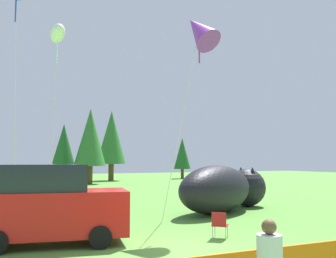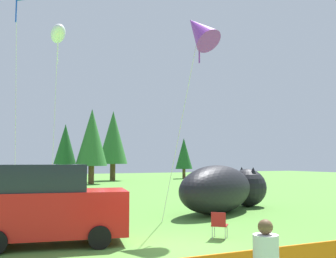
{
  "view_description": "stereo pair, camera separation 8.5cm",
  "coord_description": "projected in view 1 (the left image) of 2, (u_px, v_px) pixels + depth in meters",
  "views": [
    {
      "loc": [
        -5.1,
        -9.18,
        2.46
      ],
      "look_at": [
        1.11,
        3.72,
        3.67
      ],
      "focal_mm": 40.0,
      "sensor_mm": 36.0,
      "label": 1
    },
    {
      "loc": [
        -5.02,
        -9.22,
        2.46
      ],
      "look_at": [
        1.11,
        3.72,
        3.67
      ],
      "focal_mm": 40.0,
      "sensor_mm": 36.0,
      "label": 2
    }
  ],
  "objects": [
    {
      "name": "ground_plane",
      "position": [
        190.0,
        250.0,
        10.24
      ],
      "size": [
        120.0,
        120.0,
        0.0
      ],
      "primitive_type": "plane",
      "color": "#548C38"
    },
    {
      "name": "parked_car",
      "position": [
        50.0,
        206.0,
        10.98
      ],
      "size": [
        4.62,
        2.6,
        2.35
      ],
      "rotation": [
        0.0,
        0.0,
        -0.2
      ],
      "color": "red",
      "rests_on": "ground"
    },
    {
      "name": "folding_chair",
      "position": [
        220.0,
        223.0,
        11.78
      ],
      "size": [
        0.68,
        0.68,
        0.84
      ],
      "rotation": [
        0.0,
        0.0,
        0.83
      ],
      "color": "maroon",
      "rests_on": "ground"
    },
    {
      "name": "inflatable_cat",
      "position": [
        224.0,
        190.0,
        18.01
      ],
      "size": [
        6.92,
        4.88,
        2.24
      ],
      "rotation": [
        0.0,
        0.0,
        0.49
      ],
      "color": "black",
      "rests_on": "ground"
    },
    {
      "name": "kite_purple_delta",
      "position": [
        199.0,
        31.0,
        14.6
      ],
      "size": [
        1.68,
        2.54,
        8.45
      ],
      "color": "silver",
      "rests_on": "ground"
    },
    {
      "name": "kite_white_ghost",
      "position": [
        58.0,
        34.0,
        16.17
      ],
      "size": [
        0.83,
        2.09,
        8.31
      ],
      "color": "silver",
      "rests_on": "ground"
    },
    {
      "name": "horizon_tree_east",
      "position": [
        182.0,
        154.0,
        51.26
      ],
      "size": [
        2.33,
        2.33,
        5.55
      ],
      "color": "brown",
      "rests_on": "ground"
    },
    {
      "name": "horizon_tree_west",
      "position": [
        111.0,
        138.0,
        46.17
      ],
      "size": [
        3.61,
        3.61,
        8.61
      ],
      "color": "brown",
      "rests_on": "ground"
    },
    {
      "name": "horizon_tree_mid",
      "position": [
        90.0,
        137.0,
        39.62
      ],
      "size": [
        3.34,
        3.34,
        7.97
      ],
      "color": "brown",
      "rests_on": "ground"
    },
    {
      "name": "horizon_tree_northeast",
      "position": [
        64.0,
        147.0,
        39.72
      ],
      "size": [
        2.66,
        2.66,
        6.35
      ],
      "color": "brown",
      "rests_on": "ground"
    }
  ]
}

